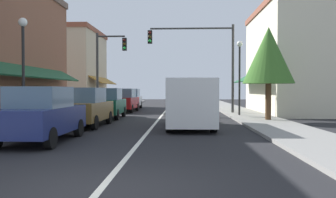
{
  "coord_description": "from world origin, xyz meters",
  "views": [
    {
      "loc": [
        1.38,
        -5.57,
        1.66
      ],
      "look_at": [
        0.54,
        14.32,
        1.16
      ],
      "focal_mm": 37.77,
      "sensor_mm": 36.0,
      "label": 1
    }
  ],
  "objects_px": {
    "parked_car_far_left": "(124,100)",
    "traffic_signal_left_corner": "(106,61)",
    "parked_car_distant_left": "(130,99)",
    "tree_right_near": "(269,56)",
    "parked_car_third_left": "(107,103)",
    "traffic_signal_mast_arm": "(204,53)",
    "street_lamp_left_near": "(23,54)",
    "street_lamp_right_mid": "(240,66)",
    "van_in_lane": "(190,102)",
    "parked_car_second_left": "(85,107)",
    "parked_car_nearest_left": "(41,115)"
  },
  "relations": [
    {
      "from": "parked_car_far_left",
      "to": "traffic_signal_left_corner",
      "type": "distance_m",
      "value": 3.28
    },
    {
      "from": "parked_car_distant_left",
      "to": "tree_right_near",
      "type": "distance_m",
      "value": 15.32
    },
    {
      "from": "parked_car_third_left",
      "to": "traffic_signal_mast_arm",
      "type": "bearing_deg",
      "value": 31.71
    },
    {
      "from": "parked_car_far_left",
      "to": "traffic_signal_mast_arm",
      "type": "bearing_deg",
      "value": -18.3
    },
    {
      "from": "parked_car_distant_left",
      "to": "tree_right_near",
      "type": "height_order",
      "value": "tree_right_near"
    },
    {
      "from": "parked_car_far_left",
      "to": "street_lamp_left_near",
      "type": "relative_size",
      "value": 0.9
    },
    {
      "from": "parked_car_far_left",
      "to": "tree_right_near",
      "type": "distance_m",
      "value": 12.14
    },
    {
      "from": "traffic_signal_mast_arm",
      "to": "street_lamp_right_mid",
      "type": "xyz_separation_m",
      "value": [
        2.06,
        -2.38,
        -1.06
      ]
    },
    {
      "from": "street_lamp_left_near",
      "to": "parked_car_far_left",
      "type": "bearing_deg",
      "value": 80.49
    },
    {
      "from": "van_in_lane",
      "to": "tree_right_near",
      "type": "height_order",
      "value": "tree_right_near"
    },
    {
      "from": "van_in_lane",
      "to": "tree_right_near",
      "type": "relative_size",
      "value": 1.06
    },
    {
      "from": "parked_car_far_left",
      "to": "van_in_lane",
      "type": "height_order",
      "value": "van_in_lane"
    },
    {
      "from": "street_lamp_left_near",
      "to": "van_in_lane",
      "type": "bearing_deg",
      "value": 10.81
    },
    {
      "from": "parked_car_far_left",
      "to": "traffic_signal_left_corner",
      "type": "relative_size",
      "value": 0.72
    },
    {
      "from": "parked_car_distant_left",
      "to": "street_lamp_right_mid",
      "type": "xyz_separation_m",
      "value": [
        8.11,
        -8.66,
        2.29
      ]
    },
    {
      "from": "parked_car_distant_left",
      "to": "traffic_signal_mast_arm",
      "type": "distance_m",
      "value": 9.34
    },
    {
      "from": "parked_car_second_left",
      "to": "traffic_signal_mast_arm",
      "type": "distance_m",
      "value": 10.88
    },
    {
      "from": "street_lamp_left_near",
      "to": "parked_car_second_left",
      "type": "bearing_deg",
      "value": 39.4
    },
    {
      "from": "parked_car_third_left",
      "to": "parked_car_distant_left",
      "type": "relative_size",
      "value": 1.0
    },
    {
      "from": "parked_car_distant_left",
      "to": "street_lamp_left_near",
      "type": "xyz_separation_m",
      "value": [
        -1.88,
        -16.5,
        2.24
      ]
    },
    {
      "from": "van_in_lane",
      "to": "traffic_signal_mast_arm",
      "type": "bearing_deg",
      "value": 81.74
    },
    {
      "from": "parked_car_nearest_left",
      "to": "street_lamp_left_near",
      "type": "relative_size",
      "value": 0.89
    },
    {
      "from": "parked_car_third_left",
      "to": "traffic_signal_left_corner",
      "type": "bearing_deg",
      "value": 100.89
    },
    {
      "from": "parked_car_nearest_left",
      "to": "parked_car_far_left",
      "type": "relative_size",
      "value": 0.99
    },
    {
      "from": "parked_car_third_left",
      "to": "parked_car_far_left",
      "type": "xyz_separation_m",
      "value": [
        0.01,
        5.93,
        0.0
      ]
    },
    {
      "from": "traffic_signal_left_corner",
      "to": "tree_right_near",
      "type": "height_order",
      "value": "traffic_signal_left_corner"
    },
    {
      "from": "street_lamp_right_mid",
      "to": "tree_right_near",
      "type": "distance_m",
      "value": 3.56
    },
    {
      "from": "parked_car_second_left",
      "to": "parked_car_distant_left",
      "type": "distance_m",
      "value": 14.81
    },
    {
      "from": "parked_car_distant_left",
      "to": "street_lamp_right_mid",
      "type": "bearing_deg",
      "value": -47.83
    },
    {
      "from": "parked_car_far_left",
      "to": "van_in_lane",
      "type": "relative_size",
      "value": 0.79
    },
    {
      "from": "parked_car_third_left",
      "to": "parked_car_distant_left",
      "type": "bearing_deg",
      "value": 89.35
    },
    {
      "from": "parked_car_third_left",
      "to": "van_in_lane",
      "type": "xyz_separation_m",
      "value": [
        4.75,
        -5.06,
        0.27
      ]
    },
    {
      "from": "parked_car_far_left",
      "to": "traffic_signal_left_corner",
      "type": "height_order",
      "value": "traffic_signal_left_corner"
    },
    {
      "from": "parked_car_nearest_left",
      "to": "street_lamp_left_near",
      "type": "distance_m",
      "value": 4.29
    },
    {
      "from": "tree_right_near",
      "to": "traffic_signal_mast_arm",
      "type": "bearing_deg",
      "value": 117.45
    },
    {
      "from": "parked_car_second_left",
      "to": "parked_car_far_left",
      "type": "bearing_deg",
      "value": 90.83
    },
    {
      "from": "parked_car_far_left",
      "to": "traffic_signal_left_corner",
      "type": "xyz_separation_m",
      "value": [
        -1.05,
        -1.22,
        2.85
      ]
    },
    {
      "from": "parked_car_second_left",
      "to": "van_in_lane",
      "type": "relative_size",
      "value": 0.79
    },
    {
      "from": "parked_car_distant_left",
      "to": "street_lamp_left_near",
      "type": "height_order",
      "value": "street_lamp_left_near"
    },
    {
      "from": "parked_car_nearest_left",
      "to": "parked_car_second_left",
      "type": "relative_size",
      "value": 1.0
    },
    {
      "from": "parked_car_second_left",
      "to": "parked_car_far_left",
      "type": "distance_m",
      "value": 10.6
    },
    {
      "from": "van_in_lane",
      "to": "street_lamp_right_mid",
      "type": "height_order",
      "value": "street_lamp_right_mid"
    },
    {
      "from": "traffic_signal_mast_arm",
      "to": "traffic_signal_left_corner",
      "type": "height_order",
      "value": "traffic_signal_mast_arm"
    },
    {
      "from": "van_in_lane",
      "to": "traffic_signal_mast_arm",
      "type": "distance_m",
      "value": 9.51
    },
    {
      "from": "parked_car_third_left",
      "to": "traffic_signal_left_corner",
      "type": "distance_m",
      "value": 5.61
    },
    {
      "from": "tree_right_near",
      "to": "street_lamp_right_mid",
      "type": "bearing_deg",
      "value": 105.5
    },
    {
      "from": "parked_car_nearest_left",
      "to": "parked_car_far_left",
      "type": "distance_m",
      "value": 15.37
    },
    {
      "from": "parked_car_third_left",
      "to": "traffic_signal_mast_arm",
      "type": "distance_m",
      "value": 7.8
    },
    {
      "from": "tree_right_near",
      "to": "parked_car_third_left",
      "type": "bearing_deg",
      "value": 167.73
    },
    {
      "from": "van_in_lane",
      "to": "traffic_signal_mast_arm",
      "type": "relative_size",
      "value": 0.85
    }
  ]
}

